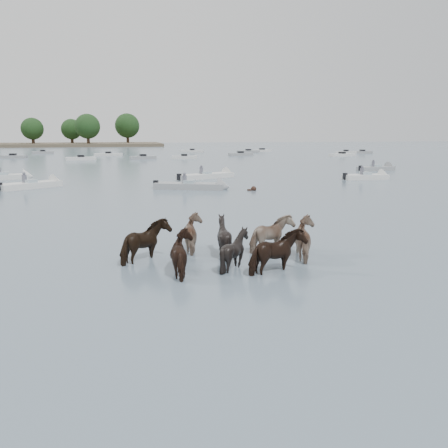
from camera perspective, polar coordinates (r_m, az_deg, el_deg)
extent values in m
plane|color=#4D5F6E|center=(16.32, 4.38, -4.14)|extent=(400.00, 400.00, 0.00)
imported|color=black|center=(15.82, -10.07, -2.60)|extent=(2.07, 2.06, 1.70)
imported|color=#907162|center=(17.14, -3.59, -1.50)|extent=(1.83, 1.97, 1.61)
imported|color=black|center=(16.40, -0.07, -1.98)|extent=(2.02, 2.01, 1.66)
imported|color=#86735A|center=(17.03, 6.05, -1.63)|extent=(2.09, 1.67, 1.61)
imported|color=black|center=(14.31, -4.90, -4.17)|extent=(1.87, 1.99, 1.60)
imported|color=black|center=(14.77, 1.39, -3.73)|extent=(1.52, 1.38, 1.56)
imported|color=black|center=(14.37, 6.76, -4.01)|extent=(2.17, 1.60, 1.67)
imported|color=#876E5B|center=(16.36, 10.80, -2.15)|extent=(1.74, 1.93, 1.70)
sphere|color=black|center=(35.04, 3.81, 4.51)|extent=(0.44, 0.44, 0.44)
cube|color=black|center=(34.98, 3.42, 4.34)|extent=(0.50, 0.22, 0.18)
cube|color=silver|center=(39.72, -23.55, 4.52)|extent=(4.88, 4.11, 0.55)
cone|color=silver|center=(40.80, -20.47, 4.91)|extent=(1.66, 1.83, 1.60)
cube|color=#99ADB7|center=(39.69, -23.59, 5.02)|extent=(1.30, 1.38, 0.35)
cylinder|color=#595966|center=(39.74, -24.19, 5.27)|extent=(0.36, 0.36, 0.70)
sphere|color=#595966|center=(39.71, -24.24, 5.92)|extent=(0.24, 0.24, 0.24)
cube|color=gray|center=(36.05, -4.43, 4.82)|extent=(5.80, 3.54, 0.55)
cone|color=gray|center=(35.54, -0.01, 4.76)|extent=(1.42, 1.82, 1.60)
cube|color=#99ADB7|center=(36.01, -4.44, 5.38)|extent=(1.15, 1.34, 0.35)
cube|color=black|center=(36.74, -8.72, 5.09)|extent=(0.45, 0.45, 0.60)
cylinder|color=#595966|center=(35.93, -5.08, 5.67)|extent=(0.36, 0.36, 0.70)
sphere|color=#595966|center=(35.89, -5.09, 6.39)|extent=(0.24, 0.24, 0.24)
cube|color=silver|center=(44.34, -2.40, 6.11)|extent=(6.27, 4.13, 0.55)
cone|color=silver|center=(46.24, 0.70, 6.34)|extent=(1.51, 1.83, 1.60)
cube|color=#99ADB7|center=(44.31, -2.40, 6.56)|extent=(1.21, 1.36, 0.35)
cube|color=black|center=(42.56, -5.76, 6.03)|extent=(0.47, 0.47, 0.60)
cylinder|color=#595966|center=(44.22, -2.92, 6.80)|extent=(0.36, 0.36, 0.70)
sphere|color=#595966|center=(44.18, -2.92, 7.38)|extent=(0.24, 0.24, 0.24)
cube|color=silver|center=(45.60, 17.64, 5.73)|extent=(4.31, 1.82, 0.55)
cone|color=silver|center=(46.62, 19.95, 5.69)|extent=(0.98, 1.64, 1.60)
cube|color=#99ADB7|center=(45.57, 17.66, 6.16)|extent=(0.86, 1.16, 0.35)
cube|color=black|center=(44.64, 15.23, 5.94)|extent=(0.37, 0.37, 0.60)
cylinder|color=#595966|center=(45.35, 17.24, 6.42)|extent=(0.36, 0.36, 0.70)
sphere|color=#595966|center=(45.31, 17.27, 6.99)|extent=(0.24, 0.24, 0.24)
cube|color=gray|center=(56.97, 18.87, 6.71)|extent=(4.76, 2.30, 0.55)
cone|color=gray|center=(58.48, 20.57, 6.71)|extent=(1.14, 1.72, 1.60)
cube|color=#99ADB7|center=(56.94, 18.89, 7.06)|extent=(0.97, 1.23, 0.35)
cube|color=black|center=(55.49, 17.09, 6.86)|extent=(0.40, 0.40, 0.60)
cylinder|color=#595966|center=(56.72, 18.56, 7.27)|extent=(0.36, 0.36, 0.70)
sphere|color=#595966|center=(56.69, 18.59, 7.72)|extent=(0.24, 0.24, 0.24)
cube|color=silver|center=(48.33, -26.34, 5.37)|extent=(4.57, 2.29, 0.55)
cone|color=silver|center=(48.23, -23.75, 5.58)|extent=(1.15, 1.72, 1.60)
cube|color=#99ADB7|center=(48.30, -26.37, 5.79)|extent=(0.97, 1.23, 0.35)
cube|color=gray|center=(88.99, -25.40, 7.76)|extent=(4.89, 2.14, 0.60)
cube|color=black|center=(88.97, -25.42, 8.01)|extent=(1.13, 1.13, 0.50)
cube|color=gray|center=(105.98, -22.18, 8.45)|extent=(4.61, 2.53, 0.60)
cube|color=black|center=(105.96, -22.19, 8.66)|extent=(1.22, 1.22, 0.50)
cube|color=silver|center=(78.42, -17.86, 7.95)|extent=(4.98, 2.49, 0.60)
cube|color=black|center=(78.40, -17.87, 8.23)|extent=(1.19, 1.19, 0.50)
cube|color=silver|center=(91.51, -14.58, 8.57)|extent=(5.56, 2.32, 0.60)
cube|color=black|center=(91.49, -14.59, 8.81)|extent=(1.14, 1.14, 0.50)
cube|color=gray|center=(78.99, -10.32, 8.34)|extent=(4.59, 2.39, 0.60)
cube|color=black|center=(78.97, -10.33, 8.61)|extent=(1.19, 1.19, 0.50)
cube|color=silver|center=(78.65, -5.11, 8.46)|extent=(4.52, 2.31, 0.60)
cube|color=black|center=(78.63, -5.11, 8.74)|extent=(1.18, 1.18, 0.50)
cube|color=silver|center=(105.63, -4.09, 9.26)|extent=(5.52, 3.25, 0.60)
cube|color=black|center=(105.61, -4.09, 9.47)|extent=(1.28, 1.28, 0.50)
cube|color=gray|center=(90.32, 2.15, 8.89)|extent=(5.02, 2.21, 0.60)
cube|color=black|center=(90.30, 2.15, 9.14)|extent=(1.14, 1.14, 0.50)
cube|color=gray|center=(103.33, 3.13, 9.22)|extent=(5.48, 2.52, 0.60)
cube|color=black|center=(103.32, 3.13, 9.43)|extent=(1.18, 1.18, 0.50)
cube|color=silver|center=(108.87, 4.88, 9.31)|extent=(5.22, 3.46, 0.60)
cube|color=black|center=(108.85, 4.88, 9.51)|extent=(1.33, 1.33, 0.50)
cube|color=silver|center=(90.42, 14.87, 8.53)|extent=(5.87, 2.99, 0.60)
cube|color=black|center=(90.40, 14.88, 8.77)|extent=(1.23, 1.23, 0.50)
cube|color=silver|center=(102.29, 15.34, 8.81)|extent=(4.67, 2.90, 0.60)
cube|color=black|center=(102.27, 15.35, 9.02)|extent=(1.28, 1.28, 0.50)
cube|color=gray|center=(104.08, 17.28, 8.74)|extent=(4.38, 2.20, 0.60)
cube|color=black|center=(104.06, 17.29, 8.95)|extent=(1.16, 1.16, 0.50)
cylinder|color=#382619|center=(163.06, -23.22, 9.66)|extent=(1.00, 1.00, 3.23)
sphere|color=black|center=(163.04, -23.34, 11.14)|extent=(7.17, 7.17, 7.17)
cylinder|color=#382619|center=(167.85, -18.85, 9.99)|extent=(1.00, 1.00, 3.18)
sphere|color=black|center=(167.83, -18.94, 11.41)|extent=(7.08, 7.08, 7.08)
cylinder|color=#382619|center=(157.43, -16.98, 10.13)|extent=(1.00, 1.00, 3.67)
sphere|color=black|center=(157.43, -17.08, 11.87)|extent=(8.15, 8.15, 8.15)
cylinder|color=#382619|center=(167.63, -12.21, 10.46)|extent=(1.00, 1.00, 3.90)
sphere|color=black|center=(167.63, -12.29, 12.20)|extent=(8.67, 8.67, 8.67)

